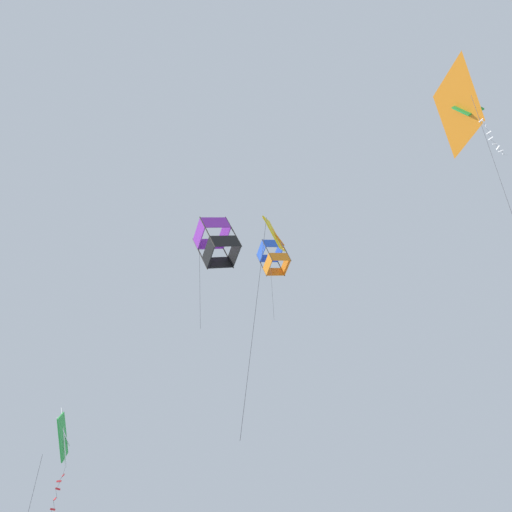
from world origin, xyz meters
TOP-DOWN VIEW (x-y plane):
  - kite_diamond_far_centre at (5.03, 0.45)m, footprint 2.07×1.47m
  - kite_box_near_right at (-3.74, 1.90)m, footprint 1.45×1.89m
  - kite_box_highest at (0.05, -1.43)m, footprint 2.16×2.36m
  - kite_delta_near_left at (8.67, 6.92)m, footprint 3.16×1.72m
  - kite_diamond_low_drifter at (-2.75, -6.47)m, footprint 2.20×0.86m

SIDE VIEW (x-z plane):
  - kite_diamond_low_drifter at x=-2.75m, z-range 29.80..36.65m
  - kite_diamond_far_centre at x=5.03m, z-range 32.18..40.99m
  - kite_delta_near_left at x=8.67m, z-range 36.16..45.03m
  - kite_box_highest at x=0.05m, z-range 39.47..45.16m
  - kite_box_near_right at x=-3.74m, z-range 43.60..49.09m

